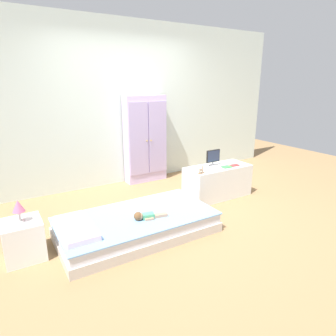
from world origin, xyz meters
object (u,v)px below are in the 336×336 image
bed (137,225)px  doll (144,216)px  table_lamp (18,207)px  tv_stand (217,181)px  nightstand (23,240)px  book_red (234,165)px  wardrobe (145,139)px  book_green (226,167)px  rocking_horse_toy (202,170)px  tv_monitor (213,157)px

bed → doll: size_ratio=4.59×
bed → doll: bearing=-75.0°
table_lamp → tv_stand: size_ratio=0.22×
nightstand → book_red: size_ratio=2.61×
wardrobe → book_green: 1.54m
nightstand → tv_stand: tv_stand is taller
wardrobe → rocking_horse_toy: 1.44m
tv_stand → book_green: (0.08, -0.10, 0.25)m
bed → book_green: size_ratio=12.38×
table_lamp → book_green: 2.84m
tv_stand → book_green: bearing=-52.5°
wardrobe → table_lamp: bearing=-144.6°
doll → book_red: (1.77, 0.45, 0.22)m
nightstand → book_red: 3.01m
wardrobe → tv_stand: 1.49m
book_red → tv_stand: bearing=156.7°
tv_monitor → book_red: 0.35m
bed → tv_stand: size_ratio=1.74×
book_red → tv_monitor: bearing=147.4°
wardrobe → rocking_horse_toy: bearing=-83.6°
book_red → book_green: bearing=180.0°
doll → tv_monitor: 1.66m
bed → tv_stand: bearing=15.1°
bed → nightstand: bearing=172.7°
nightstand → rocking_horse_toy: rocking_horse_toy is taller
doll → rocking_horse_toy: bearing=20.2°
nightstand → table_lamp: 0.36m
wardrobe → book_red: size_ratio=9.75×
nightstand → tv_stand: (2.75, 0.27, 0.04)m
doll → book_green: 1.69m
doll → table_lamp: 1.28m
doll → book_green: book_green is taller
doll → book_red: size_ratio=2.53×
nightstand → tv_monitor: bearing=7.3°
tv_stand → tv_monitor: size_ratio=4.16×
tv_monitor → book_red: bearing=-32.6°
doll → book_green: bearing=15.7°
doll → book_red: bearing=14.3°
bed → book_green: book_green is taller
bed → tv_monitor: size_ratio=7.24×
table_lamp → book_green: table_lamp is taller
nightstand → bed: bearing=-7.3°
tv_monitor → nightstand: bearing=-172.7°
doll → wardrobe: size_ratio=0.26×
rocking_horse_toy → book_red: (0.66, 0.05, -0.05)m
rocking_horse_toy → table_lamp: bearing=-176.9°
nightstand → rocking_horse_toy: (2.33, 0.13, 0.34)m
wardrobe → book_red: bearing=-58.9°
book_red → bed: bearing=-169.8°
book_green → book_red: same height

